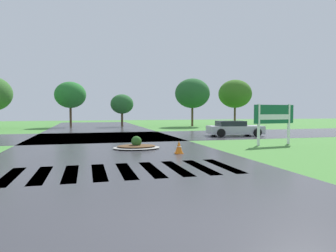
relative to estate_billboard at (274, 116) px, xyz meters
The scene contains 9 objects.
ground_plane 14.99m from the estate_billboard, 130.10° to the right, with size 120.00×120.00×0.10m, color #478438.
asphalt_roadway 9.84m from the estate_billboard, behind, with size 10.69×80.00×0.01m, color #35353A.
asphalt_cross_road 12.72m from the estate_billboard, 139.52° to the left, with size 90.00×9.62×0.01m, color #35353A.
crosswalk_stripes 11.30m from the estate_billboard, 149.10° to the right, with size 7.65×3.01×0.01m.
estate_billboard is the anchor object (origin of this frame).
median_island 8.43m from the estate_billboard, behind, with size 2.52×1.94×0.68m.
car_white_sedan 6.61m from the estate_billboard, 83.93° to the left, with size 4.54×2.57×1.21m.
traffic_cone 7.12m from the estate_billboard, 161.65° to the right, with size 0.39×0.39×0.61m.
background_treeline 23.23m from the estate_billboard, 101.52° to the left, with size 35.35×6.70×6.40m.
Camera 1 is at (-1.28, -4.76, 2.06)m, focal length 32.90 mm.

